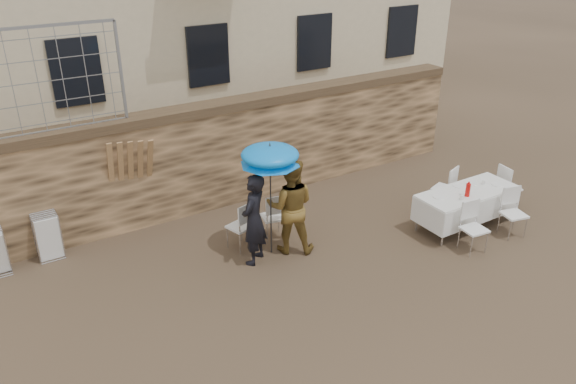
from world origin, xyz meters
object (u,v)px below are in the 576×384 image
woman_dress (290,206)px  soda_bottle (468,190)px  table_chair_front_right (514,213)px  man_suit (254,220)px  table_chair_back (444,187)px  banquet_table (468,193)px  table_chair_side (509,187)px  umbrella (270,158)px  couple_chair_left (240,225)px  chair_stack_right (46,232)px  table_chair_front_left (474,228)px  couple_chair_right (273,215)px

woman_dress → soda_bottle: 3.46m
woman_dress → table_chair_front_right: (3.95, -1.80, -0.43)m
man_suit → table_chair_back: man_suit is taller
banquet_table → table_chair_side: 1.43m
man_suit → table_chair_front_right: man_suit is taller
man_suit → woman_dress: woman_dress is taller
umbrella → table_chair_front_right: umbrella is taller
soda_bottle → table_chair_side: bearing=8.9°
couple_chair_left → chair_stack_right: (-3.11, 1.64, -0.02)m
man_suit → woman_dress: (0.75, 0.00, 0.06)m
umbrella → table_chair_back: umbrella is taller
woman_dress → umbrella: bearing=16.7°
banquet_table → couple_chair_left: bearing=159.1°
table_chair_front_left → table_chair_front_right: 1.10m
table_chair_side → chair_stack_right: table_chair_side is taller
woman_dress → table_chair_front_right: woman_dress is taller
chair_stack_right → couple_chair_right: bearing=-23.3°
man_suit → soda_bottle: size_ratio=6.53×
couple_chair_right → soda_bottle: soda_bottle is taller
man_suit → chair_stack_right: man_suit is taller
table_chair_side → table_chair_back: bearing=68.2°
couple_chair_left → table_chair_back: (4.40, -0.80, 0.00)m
table_chair_front_right → man_suit: bearing=172.6°
couple_chair_right → table_chair_front_right: (4.00, -2.35, 0.00)m
table_chair_front_right → chair_stack_right: (-7.80, 3.99, -0.02)m
table_chair_front_right → chair_stack_right: bearing=166.5°
man_suit → umbrella: bearing=156.9°
woman_dress → table_chair_front_left: bearing=-179.7°
umbrella → table_chair_back: size_ratio=2.08×
couple_chair_right → man_suit: bearing=48.3°
man_suit → umbrella: 1.11m
table_chair_front_left → table_chair_side: size_ratio=1.00×
umbrella → chair_stack_right: umbrella is taller
couple_chair_right → soda_bottle: bearing=162.2°
table_chair_front_right → table_chair_side: (0.90, 0.85, 0.00)m
soda_bottle → table_chair_front_left: 0.84m
chair_stack_right → man_suit: bearing=-35.2°
table_chair_back → table_chair_front_right: bearing=82.2°
soda_bottle → table_chair_back: size_ratio=0.27×
woman_dress → banquet_table: 3.61m
banquet_table → table_chair_back: size_ratio=2.19×
woman_dress → couple_chair_left: (-0.75, 0.55, -0.43)m
table_chair_front_left → banquet_table: bearing=58.3°
table_chair_front_right → banquet_table: bearing=137.3°
couple_chair_right → soda_bottle: size_ratio=3.69×
man_suit → table_chair_front_right: 5.04m
banquet_table → table_chair_back: bearing=76.0°
banquet_table → table_chair_front_left: size_ratio=2.19×
woman_dress → couple_chair_right: (-0.05, 0.55, -0.43)m
man_suit → woman_dress: size_ratio=0.94×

